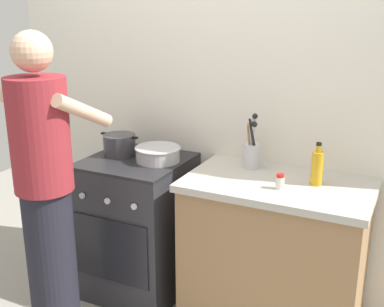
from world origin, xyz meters
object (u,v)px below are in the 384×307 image
spice_bottle (280,182)px  person (46,196)px  utensil_crock (252,151)px  oil_bottle (317,167)px  stove_range (138,226)px  mixing_bowl (158,153)px  pot (120,145)px

spice_bottle → person: size_ratio=0.05×
utensil_crock → spice_bottle: bearing=-46.6°
utensil_crock → spice_bottle: utensil_crock is taller
utensil_crock → person: bearing=-136.6°
utensil_crock → person: size_ratio=0.19×
utensil_crock → oil_bottle: utensil_crock is taller
stove_range → oil_bottle: (1.09, 0.05, 0.55)m
mixing_bowl → utensil_crock: utensil_crock is taller
pot → spice_bottle: bearing=-6.8°
mixing_bowl → utensil_crock: 0.57m
mixing_bowl → utensil_crock: size_ratio=0.86×
person → utensil_crock: bearing=43.4°
pot → spice_bottle: (1.08, -0.13, -0.03)m
stove_range → pot: 0.54m
pot → oil_bottle: bearing=0.7°
spice_bottle → utensil_crock: bearing=133.4°
pot → person: size_ratio=0.16×
stove_range → person: (-0.15, -0.63, 0.41)m
pot → person: 0.67m
utensil_crock → person: person is taller
person → spice_bottle: bearing=26.4°
utensil_crock → oil_bottle: bearing=-16.0°
spice_bottle → oil_bottle: 0.22m
stove_range → pot: bearing=165.6°
pot → utensil_crock: 0.84m
mixing_bowl → spice_bottle: bearing=-8.8°
oil_bottle → person: person is taller
stove_range → pot: (-0.14, 0.04, 0.52)m
mixing_bowl → oil_bottle: oil_bottle is taller
stove_range → mixing_bowl: 0.52m
pot → mixing_bowl: size_ratio=0.96×
mixing_bowl → oil_bottle: size_ratio=1.21×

